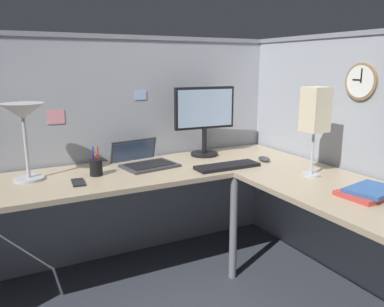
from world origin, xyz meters
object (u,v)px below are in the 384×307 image
(laptop, at_px, (143,160))
(desk_lamp_dome, at_px, (23,118))
(pen_cup, at_px, (96,167))
(desk_lamp_paper, at_px, (315,112))
(computer_mouse, at_px, (264,159))
(book_stack, at_px, (369,192))
(wall_clock, at_px, (362,82))
(monitor, at_px, (205,116))
(keyboard, at_px, (227,166))
(cell_phone, at_px, (78,182))

(laptop, height_order, desk_lamp_dome, desk_lamp_dome)
(desk_lamp_dome, xyz_separation_m, pen_cup, (0.37, -0.09, -0.31))
(desk_lamp_dome, xyz_separation_m, desk_lamp_paper, (1.52, -0.69, 0.02))
(computer_mouse, height_order, book_stack, book_stack)
(wall_clock, bearing_deg, desk_lamp_paper, 169.79)
(computer_mouse, bearing_deg, desk_lamp_paper, -86.18)
(pen_cup, height_order, book_stack, pen_cup)
(monitor, xyz_separation_m, desk_lamp_dome, (-1.21, -0.08, 0.07))
(pen_cup, bearing_deg, wall_clock, -24.47)
(monitor, distance_m, pen_cup, 0.89)
(monitor, distance_m, wall_clock, 1.05)
(computer_mouse, distance_m, desk_lamp_paper, 0.56)
(desk_lamp_dome, bearing_deg, pen_cup, -13.15)
(computer_mouse, bearing_deg, laptop, 157.54)
(monitor, distance_m, book_stack, 1.25)
(keyboard, bearing_deg, desk_lamp_dome, 165.85)
(book_stack, distance_m, desk_lamp_paper, 0.55)
(keyboard, relative_size, book_stack, 1.40)
(laptop, height_order, keyboard, laptop)
(book_stack, xyz_separation_m, desk_lamp_paper, (0.01, 0.42, 0.36))
(desk_lamp_dome, relative_size, wall_clock, 2.02)
(desk_lamp_paper, bearing_deg, keyboard, 131.83)
(monitor, distance_m, computer_mouse, 0.53)
(laptop, distance_m, computer_mouse, 0.84)
(laptop, relative_size, desk_lamp_paper, 0.81)
(keyboard, height_order, computer_mouse, computer_mouse)
(monitor, relative_size, wall_clock, 2.27)
(laptop, relative_size, book_stack, 1.40)
(laptop, relative_size, pen_cup, 2.38)
(book_stack, height_order, desk_lamp_paper, desk_lamp_paper)
(desk_lamp_dome, distance_m, cell_phone, 0.47)
(laptop, xyz_separation_m, book_stack, (0.79, -1.15, -0.00))
(laptop, distance_m, book_stack, 1.40)
(keyboard, xyz_separation_m, computer_mouse, (0.32, 0.03, 0.01))
(computer_mouse, distance_m, pen_cup, 1.13)
(computer_mouse, distance_m, desk_lamp_dome, 1.55)
(cell_phone, relative_size, desk_lamp_paper, 0.27)
(monitor, xyz_separation_m, laptop, (-0.49, -0.03, -0.27))
(keyboard, distance_m, desk_lamp_paper, 0.64)
(keyboard, height_order, wall_clock, wall_clock)
(monitor, relative_size, laptop, 1.17)
(keyboard, distance_m, book_stack, 0.88)
(laptop, xyz_separation_m, desk_lamp_dome, (-0.72, -0.05, 0.34))
(pen_cup, bearing_deg, desk_lamp_dome, 166.85)
(book_stack, bearing_deg, cell_phone, 144.33)
(computer_mouse, height_order, pen_cup, pen_cup)
(computer_mouse, height_order, wall_clock, wall_clock)
(monitor, bearing_deg, keyboard, -96.37)
(book_stack, bearing_deg, pen_cup, 138.09)
(keyboard, height_order, desk_lamp_paper, desk_lamp_paper)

